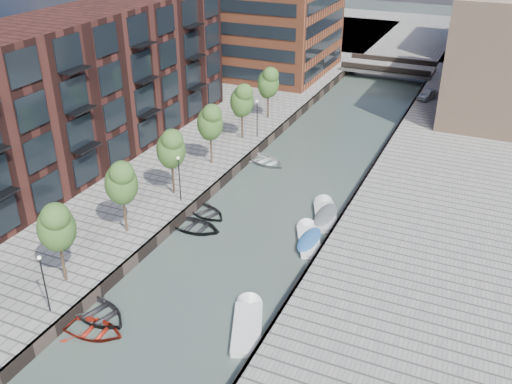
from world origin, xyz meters
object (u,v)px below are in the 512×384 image
Objects in this scene: tree_2 at (121,181)px; tree_5 at (242,100)px; tree_1 at (56,225)px; tree_3 at (171,148)px; motorboat_4 at (325,214)px; sloop_4 at (206,214)px; tree_4 at (210,121)px; motorboat_2 at (248,323)px; tree_6 at (268,82)px; sloop_0 at (98,316)px; sloop_3 at (265,163)px; motorboat_3 at (308,239)px; sloop_2 at (93,333)px; bridge at (389,68)px; car at (428,94)px; sloop_1 at (194,229)px.

tree_2 and tree_5 have the same top height.
tree_1 and tree_3 have the same top height.
sloop_4 is at bearing -157.73° from motorboat_4.
tree_4 is 1.10× the size of motorboat_2.
tree_6 is 36.84m from sloop_0.
tree_4 reaches higher than sloop_3.
motorboat_2 is at bearing -136.55° from sloop_3.
tree_5 is 20.54m from motorboat_3.
tree_3 reaches higher than motorboat_2.
sloop_0 is 1.59m from sloop_2.
sloop_0 is at bearing -81.09° from tree_4.
bridge is 2.18× the size of tree_3.
car is (16.00, 21.63, -3.70)m from tree_5.
sloop_3 is 27.41m from car.
tree_4 reaches higher than sloop_0.
tree_1 is 1.23× the size of sloop_1.
sloop_3 is (4.01, 4.03, -5.31)m from tree_4.
sloop_4 reaches higher than sloop_2.
tree_4 is 1.66× the size of car.
tree_4 and tree_5 have the same top height.
tree_3 is 13.99m from motorboat_3.
tree_6 is (0.00, 7.00, 0.00)m from tree_5.
sloop_3 is (4.01, -2.97, -5.31)m from tree_5.
bridge is at bearing 71.90° from tree_6.
tree_6 is at bearing 90.00° from tree_1.
tree_2 is at bearing -90.00° from tree_3.
sloop_4 is (3.54, -21.70, -5.31)m from tree_6.
sloop_1 is at bearing 70.52° from tree_1.
tree_2 is 1.00× the size of tree_3.
sloop_0 is (3.49, -8.29, -5.31)m from tree_2.
sloop_3 is at bearing -3.69° from sloop_2.
car is at bearing 85.28° from motorboat_3.
car reaches higher than sloop_2.
tree_1 is at bearing -97.93° from bridge.
sloop_1 is 40.78m from car.
sloop_0 is 1.39× the size of car.
tree_5 is 1.23× the size of sloop_1.
bridge is at bearing 81.05° from tree_2.
motorboat_4 is at bearing -53.25° from sloop_1.
car reaches higher than sloop_0.
tree_6 is at bearing 120.43° from motorboat_3.
motorboat_2 is (12.76, -4.99, -5.21)m from tree_2.
bridge is at bearing 15.55° from sloop_3.
tree_2 is at bearing 158.64° from motorboat_2.
tree_1 is 7.00m from tree_2.
bridge reaches higher than sloop_4.
sloop_3 is at bearing 138.66° from motorboat_4.
sloop_1 is at bearing 12.87° from sloop_0.
tree_5 is at bearing 130.69° from motorboat_3.
motorboat_4 is (8.72, 19.86, 0.21)m from sloop_2.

